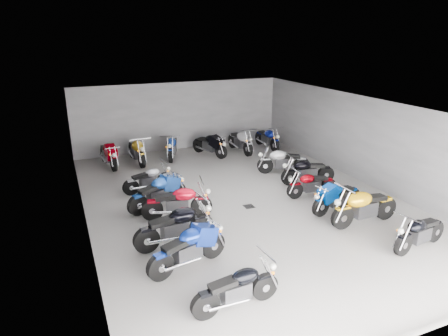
{
  "coord_description": "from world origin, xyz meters",
  "views": [
    {
      "loc": [
        -5.38,
        -11.18,
        5.41
      ],
      "look_at": [
        -0.37,
        0.72,
        1.0
      ],
      "focal_mm": 32.0,
      "sensor_mm": 36.0,
      "label": 1
    }
  ],
  "objects_px": {
    "motorcycle_right_f": "(283,161)",
    "motorcycle_left_c": "(176,226)",
    "motorcycle_left_e": "(159,193)",
    "drain_grate": "(249,206)",
    "motorcycle_right_d": "(311,184)",
    "motorcycle_back_d": "(210,145)",
    "motorcycle_right_a": "(420,232)",
    "motorcycle_back_b": "(137,151)",
    "motorcycle_left_b": "(189,248)",
    "motorcycle_back_c": "(172,147)",
    "motorcycle_left_a": "(237,288)",
    "motorcycle_left_f": "(148,179)",
    "motorcycle_right_e": "(307,171)",
    "motorcycle_right_c": "(337,197)",
    "motorcycle_right_b": "(364,207)",
    "motorcycle_back_f": "(267,138)",
    "motorcycle_back_e": "(240,141)",
    "motorcycle_left_d": "(178,202)",
    "motorcycle_back_a": "(108,154)"
  },
  "relations": [
    {
      "from": "motorcycle_right_e",
      "to": "motorcycle_back_c",
      "type": "height_order",
      "value": "motorcycle_back_c"
    },
    {
      "from": "motorcycle_right_c",
      "to": "motorcycle_right_b",
      "type": "bearing_deg",
      "value": 179.64
    },
    {
      "from": "motorcycle_right_c",
      "to": "motorcycle_back_c",
      "type": "bearing_deg",
      "value": 13.3
    },
    {
      "from": "motorcycle_right_a",
      "to": "motorcycle_back_b",
      "type": "distance_m",
      "value": 11.49
    },
    {
      "from": "motorcycle_right_a",
      "to": "motorcycle_right_e",
      "type": "relative_size",
      "value": 0.95
    },
    {
      "from": "drain_grate",
      "to": "motorcycle_left_c",
      "type": "xyz_separation_m",
      "value": [
        -2.88,
        -1.45,
        0.54
      ]
    },
    {
      "from": "motorcycle_left_e",
      "to": "motorcycle_left_f",
      "type": "xyz_separation_m",
      "value": [
        0.02,
        1.56,
        -0.08
      ]
    },
    {
      "from": "motorcycle_left_d",
      "to": "motorcycle_right_d",
      "type": "xyz_separation_m",
      "value": [
        4.73,
        -0.13,
        -0.07
      ]
    },
    {
      "from": "motorcycle_left_a",
      "to": "motorcycle_back_f",
      "type": "distance_m",
      "value": 12.13
    },
    {
      "from": "motorcycle_left_b",
      "to": "motorcycle_back_b",
      "type": "height_order",
      "value": "motorcycle_back_b"
    },
    {
      "from": "drain_grate",
      "to": "motorcycle_right_c",
      "type": "distance_m",
      "value": 2.8
    },
    {
      "from": "motorcycle_right_d",
      "to": "motorcycle_left_d",
      "type": "bearing_deg",
      "value": 92.54
    },
    {
      "from": "motorcycle_left_e",
      "to": "drain_grate",
      "type": "bearing_deg",
      "value": 47.9
    },
    {
      "from": "motorcycle_right_d",
      "to": "motorcycle_back_a",
      "type": "bearing_deg",
      "value": 48.82
    },
    {
      "from": "motorcycle_back_d",
      "to": "motorcycle_back_e",
      "type": "height_order",
      "value": "motorcycle_back_e"
    },
    {
      "from": "motorcycle_right_d",
      "to": "motorcycle_right_f",
      "type": "xyz_separation_m",
      "value": [
        0.34,
        2.47,
        0.06
      ]
    },
    {
      "from": "motorcycle_back_d",
      "to": "motorcycle_right_f",
      "type": "bearing_deg",
      "value": 95.04
    },
    {
      "from": "drain_grate",
      "to": "motorcycle_back_e",
      "type": "height_order",
      "value": "motorcycle_back_e"
    },
    {
      "from": "motorcycle_left_c",
      "to": "motorcycle_left_e",
      "type": "relative_size",
      "value": 1.08
    },
    {
      "from": "motorcycle_left_c",
      "to": "motorcycle_back_c",
      "type": "relative_size",
      "value": 1.08
    },
    {
      "from": "drain_grate",
      "to": "motorcycle_right_a",
      "type": "relative_size",
      "value": 0.16
    },
    {
      "from": "drain_grate",
      "to": "motorcycle_right_f",
      "type": "bearing_deg",
      "value": 41.89
    },
    {
      "from": "motorcycle_left_c",
      "to": "motorcycle_left_b",
      "type": "bearing_deg",
      "value": -7.57
    },
    {
      "from": "motorcycle_right_d",
      "to": "motorcycle_back_d",
      "type": "height_order",
      "value": "motorcycle_back_d"
    },
    {
      "from": "motorcycle_back_a",
      "to": "motorcycle_back_f",
      "type": "height_order",
      "value": "motorcycle_back_a"
    },
    {
      "from": "drain_grate",
      "to": "motorcycle_back_c",
      "type": "xyz_separation_m",
      "value": [
        -0.83,
        6.15,
        0.52
      ]
    },
    {
      "from": "motorcycle_back_e",
      "to": "drain_grate",
      "type": "bearing_deg",
      "value": 64.76
    },
    {
      "from": "motorcycle_left_a",
      "to": "motorcycle_left_e",
      "type": "distance_m",
      "value": 5.51
    },
    {
      "from": "motorcycle_back_a",
      "to": "motorcycle_back_f",
      "type": "bearing_deg",
      "value": 171.57
    },
    {
      "from": "motorcycle_right_b",
      "to": "motorcycle_right_c",
      "type": "relative_size",
      "value": 1.14
    },
    {
      "from": "motorcycle_back_b",
      "to": "motorcycle_back_c",
      "type": "height_order",
      "value": "motorcycle_back_b"
    },
    {
      "from": "motorcycle_left_e",
      "to": "motorcycle_back_c",
      "type": "bearing_deg",
      "value": 138.67
    },
    {
      "from": "motorcycle_right_b",
      "to": "drain_grate",
      "type": "bearing_deg",
      "value": 45.92
    },
    {
      "from": "motorcycle_right_d",
      "to": "motorcycle_right_b",
      "type": "bearing_deg",
      "value": -171.08
    },
    {
      "from": "motorcycle_right_b",
      "to": "motorcycle_back_f",
      "type": "relative_size",
      "value": 1.09
    },
    {
      "from": "motorcycle_left_b",
      "to": "motorcycle_left_e",
      "type": "xyz_separation_m",
      "value": [
        0.19,
        3.69,
        0.0
      ]
    },
    {
      "from": "motorcycle_back_a",
      "to": "motorcycle_back_d",
      "type": "distance_m",
      "value": 4.51
    },
    {
      "from": "motorcycle_back_f",
      "to": "motorcycle_back_d",
      "type": "bearing_deg",
      "value": -0.62
    },
    {
      "from": "motorcycle_right_d",
      "to": "motorcycle_back_f",
      "type": "bearing_deg",
      "value": -10.35
    },
    {
      "from": "motorcycle_right_f",
      "to": "motorcycle_left_c",
      "type": "bearing_deg",
      "value": 145.23
    },
    {
      "from": "motorcycle_right_c",
      "to": "motorcycle_back_b",
      "type": "xyz_separation_m",
      "value": [
        -4.83,
        7.43,
        0.06
      ]
    },
    {
      "from": "motorcycle_left_d",
      "to": "motorcycle_left_c",
      "type": "bearing_deg",
      "value": -6.9
    },
    {
      "from": "motorcycle_left_d",
      "to": "motorcycle_right_a",
      "type": "distance_m",
      "value": 6.75
    },
    {
      "from": "motorcycle_left_e",
      "to": "motorcycle_back_f",
      "type": "height_order",
      "value": "motorcycle_left_e"
    },
    {
      "from": "motorcycle_left_f",
      "to": "motorcycle_right_f",
      "type": "relative_size",
      "value": 0.9
    },
    {
      "from": "motorcycle_left_f",
      "to": "motorcycle_back_a",
      "type": "xyz_separation_m",
      "value": [
        -0.93,
        3.4,
        0.09
      ]
    },
    {
      "from": "motorcycle_right_a",
      "to": "motorcycle_right_d",
      "type": "xyz_separation_m",
      "value": [
        -0.56,
        4.06,
        -0.02
      ]
    },
    {
      "from": "motorcycle_right_c",
      "to": "motorcycle_back_a",
      "type": "xyz_separation_m",
      "value": [
        -6.02,
        7.4,
        0.04
      ]
    },
    {
      "from": "motorcycle_left_f",
      "to": "motorcycle_right_e",
      "type": "distance_m",
      "value": 5.84
    },
    {
      "from": "motorcycle_left_a",
      "to": "motorcycle_left_f",
      "type": "height_order",
      "value": "motorcycle_left_a"
    }
  ]
}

